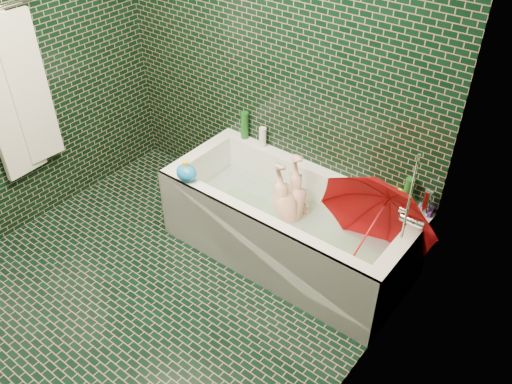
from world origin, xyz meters
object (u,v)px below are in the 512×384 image
Objects in this scene: bathtub at (287,232)px; rubber_duck at (395,194)px; child at (291,217)px; bath_toy at (186,172)px; umbrella at (368,233)px.

rubber_duck reaches higher than bathtub.
rubber_duck is (0.58, 0.30, 0.28)m from child.
bath_toy reaches higher than child.
rubber_duck is (0.57, 0.36, 0.38)m from bathtub.
bathtub reaches higher than child.
bathtub is at bearing -148.49° from rubber_duck.
umbrella is at bearing -2.70° from bath_toy.
bath_toy is at bearing -153.81° from bathtub.
umbrella reaches higher than bathtub.
bathtub is 0.80m from bath_toy.
bath_toy is at bearing -151.31° from rubber_duck.
bath_toy is (-0.62, -0.31, 0.40)m from bathtub.
umbrella reaches higher than child.
umbrella is 1.25m from bath_toy.
bathtub is 9.68× the size of bath_toy.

